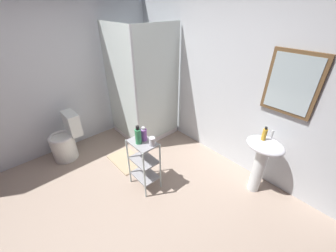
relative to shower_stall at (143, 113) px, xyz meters
The scene contains 13 objects.
ground_plane 1.76m from the shower_stall, 46.00° to the right, with size 4.20×4.20×0.02m, color tan.
wall_back 1.56m from the shower_stall, 27.72° to the left, with size 4.20×0.14×2.50m.
wall_left 1.60m from the shower_stall, 118.73° to the right, with size 0.10×4.20×2.50m, color silver.
shower_stall is the anchor object (origin of this frame).
pedestal_sink 2.15m from the shower_stall, ahead, with size 0.46×0.37×0.81m.
sink_faucet 2.20m from the shower_stall, 11.11° to the left, with size 0.03×0.03×0.10m, color silver.
toilet 1.38m from the shower_stall, 102.64° to the right, with size 0.37×0.49×0.76m.
storage_cart 1.31m from the shower_stall, 35.88° to the right, with size 0.38×0.28×0.74m.
hand_soap_bottle 2.15m from the shower_stall, ahead, with size 0.05×0.05×0.18m.
conditioner_bottle_purple 1.31m from the shower_stall, 34.95° to the right, with size 0.08×0.08×0.19m.
body_wash_bottle_green 1.38m from the shower_stall, 37.84° to the right, with size 0.08×0.08×0.25m.
rinse_cup 1.43m from the shower_stall, 30.97° to the right, with size 0.08×0.08×0.11m, color silver.
bath_mat 0.94m from the shower_stall, 57.77° to the right, with size 0.60×0.40×0.02m, color tan.
Camera 1 is at (1.65, -0.71, 2.25)m, focal length 22.05 mm.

